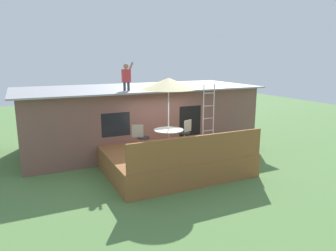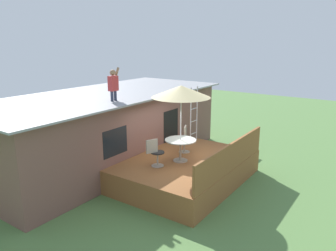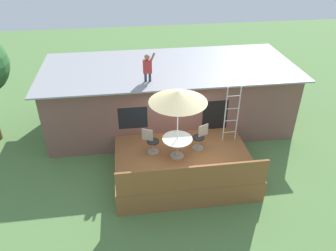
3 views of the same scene
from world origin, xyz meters
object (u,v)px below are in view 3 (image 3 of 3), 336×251
Objects in this scene: person_figure at (148,66)px; step_ladder at (232,115)px; patio_table at (177,142)px; patio_chair_right at (200,137)px; patio_chair_left at (151,141)px; patio_umbrella at (178,96)px.

step_ladder is at bearing -27.18° from person_figure.
patio_table is 0.99m from patio_chair_right.
patio_chair_left reaches higher than patio_table.
step_ladder is at bearing 19.14° from patio_table.
patio_umbrella is at bearing -90.00° from patio_table.
patio_table is at bearing 90.00° from patio_umbrella.
person_figure is 3.22m from patio_chair_right.
step_ladder is at bearing 171.50° from patio_chair_right.
step_ladder is 3.53m from person_figure.
patio_chair_left is (-0.11, -1.82, -2.09)m from person_figure.
patio_table is at bearing -70.73° from person_figure.
patio_umbrella reaches higher than patio_table.
person_figure is (-2.87, 1.47, 1.44)m from step_ladder.
patio_table is 1.13× the size of patio_chair_left.
patio_umbrella is 2.13m from patio_chair_right.
patio_table is at bearing 0.00° from patio_chair_left.
person_figure is (-0.77, 2.20, 1.96)m from patio_table.
patio_table is 0.96m from patio_chair_left.
patio_table is at bearing 0.00° from patio_chair_right.
step_ladder is (2.10, 0.73, -1.25)m from patio_umbrella.
patio_umbrella is 2.76× the size of patio_chair_left.
patio_umbrella is 2.29× the size of person_figure.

